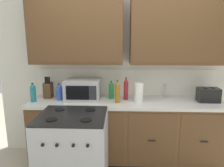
{
  "coord_description": "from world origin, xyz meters",
  "views": [
    {
      "loc": [
        -0.08,
        -2.55,
        1.78
      ],
      "look_at": [
        -0.19,
        0.27,
        1.17
      ],
      "focal_mm": 34.33,
      "sensor_mm": 36.0,
      "label": 1
    }
  ],
  "objects": [
    {
      "name": "bottle_amber",
      "position": [
        -0.12,
        0.21,
        1.07
      ],
      "size": [
        0.06,
        0.06,
        0.31
      ],
      "color": "#9E6619",
      "rests_on": "counter_run"
    },
    {
      "name": "paper_towel_roll",
      "position": [
        0.17,
        0.26,
        1.05
      ],
      "size": [
        0.12,
        0.12,
        0.26
      ],
      "primitive_type": "cylinder",
      "color": "white",
      "rests_on": "counter_run"
    },
    {
      "name": "stove_range",
      "position": [
        -0.61,
        -0.33,
        0.47
      ],
      "size": [
        0.76,
        0.68,
        0.95
      ],
      "color": "#B7B7BC",
      "rests_on": "ground_plane"
    },
    {
      "name": "toaster",
      "position": [
        1.12,
        0.31,
        1.01
      ],
      "size": [
        0.28,
        0.18,
        0.19
      ],
      "color": "black",
      "rests_on": "counter_run"
    },
    {
      "name": "bottle_green",
      "position": [
        -0.21,
        0.41,
        1.04
      ],
      "size": [
        0.07,
        0.07,
        0.26
      ],
      "color": "#237A38",
      "rests_on": "counter_run"
    },
    {
      "name": "knife_block",
      "position": [
        -1.12,
        0.42,
        1.03
      ],
      "size": [
        0.11,
        0.14,
        0.31
      ],
      "color": "#52361E",
      "rests_on": "counter_run"
    },
    {
      "name": "bottle_red",
      "position": [
        0.0,
        0.36,
        1.07
      ],
      "size": [
        0.06,
        0.06,
        0.32
      ],
      "color": "maroon",
      "rests_on": "counter_run"
    },
    {
      "name": "wall_unit",
      "position": [
        0.0,
        0.5,
        1.66
      ],
      "size": [
        3.83,
        0.4,
        2.52
      ],
      "color": "silver",
      "rests_on": "ground_plane"
    },
    {
      "name": "bottle_teal",
      "position": [
        -1.26,
        0.21,
        1.05
      ],
      "size": [
        0.08,
        0.08,
        0.26
      ],
      "color": "#1E707A",
      "rests_on": "counter_run"
    },
    {
      "name": "bottle_blue",
      "position": [
        -0.93,
        0.32,
        1.03
      ],
      "size": [
        0.08,
        0.08,
        0.23
      ],
      "color": "blue",
      "rests_on": "counter_run"
    },
    {
      "name": "microwave",
      "position": [
        -0.61,
        0.36,
        1.06
      ],
      "size": [
        0.48,
        0.37,
        0.28
      ],
      "color": "#B7B7BC",
      "rests_on": "counter_run"
    },
    {
      "name": "sink_faucet",
      "position": [
        0.57,
        0.51,
        1.02
      ],
      "size": [
        0.02,
        0.02,
        0.2
      ],
      "primitive_type": "cylinder",
      "color": "#B2B5BA",
      "rests_on": "counter_run"
    },
    {
      "name": "counter_run",
      "position": [
        0.0,
        0.3,
        0.47
      ],
      "size": [
        2.66,
        0.64,
        0.92
      ],
      "color": "black",
      "rests_on": "ground_plane"
    }
  ]
}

